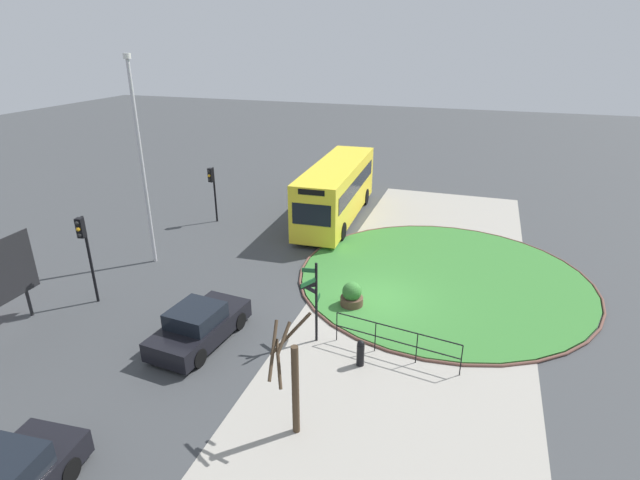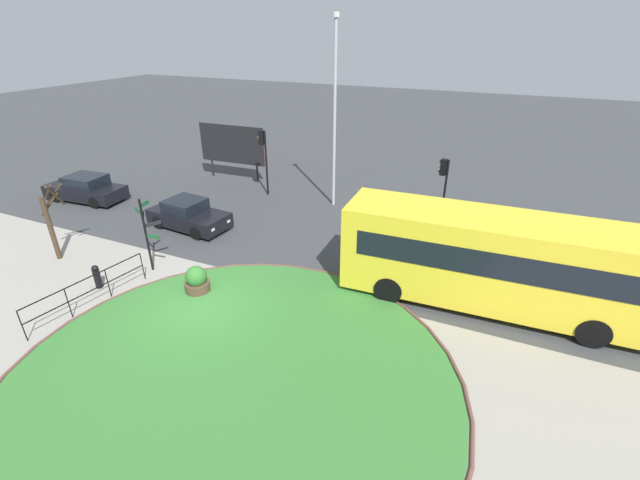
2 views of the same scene
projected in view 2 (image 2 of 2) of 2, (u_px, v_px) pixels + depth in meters
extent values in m
plane|color=#3D3F42|center=(202.00, 310.00, 14.94)|extent=(120.00, 120.00, 0.00)
cube|color=#9E998E|center=(168.00, 338.00, 13.56)|extent=(32.00, 8.62, 0.02)
cylinder|color=#387A33|center=(231.00, 381.00, 11.90)|extent=(12.64, 12.64, 0.10)
torus|color=brown|center=(231.00, 380.00, 11.89)|extent=(12.95, 12.95, 0.11)
cylinder|color=black|center=(146.00, 237.00, 16.70)|extent=(0.09, 0.09, 2.98)
sphere|color=black|center=(139.00, 200.00, 16.01)|extent=(0.10, 0.10, 0.10)
cube|color=#195128|center=(145.00, 204.00, 16.35)|extent=(0.11, 0.45, 0.15)
cube|color=#195128|center=(138.00, 211.00, 16.52)|extent=(0.64, 0.33, 0.15)
cube|color=black|center=(143.00, 215.00, 16.63)|extent=(0.41, 0.46, 0.15)
cube|color=black|center=(153.00, 224.00, 16.67)|extent=(0.32, 0.55, 0.15)
cube|color=#195128|center=(153.00, 237.00, 16.59)|extent=(0.55, 0.10, 0.15)
cylinder|color=black|center=(98.00, 279.00, 16.03)|extent=(0.26, 0.26, 0.79)
sphere|color=black|center=(95.00, 268.00, 15.83)|extent=(0.24, 0.24, 0.24)
cube|color=black|center=(85.00, 279.00, 14.58)|extent=(0.68, 4.31, 0.03)
cube|color=black|center=(89.00, 292.00, 14.81)|extent=(0.68, 4.31, 0.03)
cylinder|color=black|center=(143.00, 267.00, 16.47)|extent=(0.04, 0.04, 1.15)
cylinder|color=black|center=(108.00, 284.00, 15.38)|extent=(0.04, 0.04, 1.15)
cylinder|color=black|center=(69.00, 303.00, 14.29)|extent=(0.04, 0.04, 1.15)
cylinder|color=black|center=(22.00, 326.00, 13.20)|extent=(0.04, 0.04, 1.15)
cube|color=yellow|center=(491.00, 260.00, 14.47)|extent=(10.03, 2.83, 3.03)
cube|color=black|center=(492.00, 266.00, 13.26)|extent=(8.74, 0.37, 0.88)
cube|color=black|center=(495.00, 234.00, 15.30)|extent=(8.74, 0.37, 0.88)
cube|color=black|center=(351.00, 232.00, 16.05)|extent=(0.10, 1.99, 1.10)
cube|color=black|center=(352.00, 203.00, 15.54)|extent=(0.07, 1.34, 0.28)
cylinder|color=black|center=(388.00, 289.00, 15.18)|extent=(1.01, 0.34, 1.00)
cylinder|color=black|center=(402.00, 261.00, 17.03)|extent=(1.01, 0.34, 1.00)
cylinder|color=black|center=(593.00, 332.00, 13.07)|extent=(1.01, 0.34, 1.00)
cylinder|color=black|center=(583.00, 294.00, 14.92)|extent=(1.01, 0.34, 1.00)
cube|color=black|center=(189.00, 218.00, 20.79)|extent=(4.14, 2.15, 0.67)
cube|color=black|center=(185.00, 205.00, 20.59)|extent=(1.83, 1.73, 0.56)
cube|color=#EAEACC|center=(229.00, 221.00, 20.32)|extent=(0.04, 0.20, 0.12)
cube|color=#EAEACC|center=(213.00, 230.00, 19.48)|extent=(0.04, 0.20, 0.12)
cylinder|color=black|center=(221.00, 220.00, 20.97)|extent=(0.66, 0.28, 0.64)
cylinder|color=black|center=(197.00, 233.00, 19.70)|extent=(0.66, 0.28, 0.64)
cylinder|color=black|center=(184.00, 211.00, 22.06)|extent=(0.66, 0.28, 0.64)
cylinder|color=black|center=(159.00, 222.00, 20.79)|extent=(0.66, 0.28, 0.64)
cube|color=black|center=(86.00, 191.00, 24.09)|extent=(4.59, 2.16, 0.67)
cube|color=black|center=(85.00, 181.00, 23.75)|extent=(2.14, 1.74, 0.59)
cube|color=#EAEACC|center=(47.00, 189.00, 24.28)|extent=(0.04, 0.20, 0.12)
cube|color=#EAEACC|center=(63.00, 183.00, 25.19)|extent=(0.04, 0.20, 0.12)
cylinder|color=black|center=(56.00, 196.00, 23.89)|extent=(0.66, 0.27, 0.64)
cylinder|color=black|center=(79.00, 187.00, 25.27)|extent=(0.66, 0.27, 0.64)
cylinder|color=black|center=(95.00, 203.00, 23.07)|extent=(0.66, 0.27, 0.64)
cylinder|color=black|center=(117.00, 193.00, 24.45)|extent=(0.66, 0.27, 0.64)
cylinder|color=black|center=(266.00, 164.00, 24.27)|extent=(0.11, 0.11, 3.70)
cube|color=black|center=(261.00, 138.00, 23.66)|extent=(0.30, 0.30, 0.78)
sphere|color=black|center=(259.00, 133.00, 23.58)|extent=(0.16, 0.16, 0.16)
sphere|color=#F2A519|center=(259.00, 138.00, 23.69)|extent=(0.16, 0.16, 0.16)
sphere|color=black|center=(259.00, 142.00, 23.80)|extent=(0.16, 0.16, 0.16)
cylinder|color=black|center=(445.00, 192.00, 20.81)|extent=(0.11, 0.11, 3.22)
cube|color=black|center=(444.00, 167.00, 20.36)|extent=(0.30, 0.30, 0.78)
sphere|color=black|center=(441.00, 162.00, 20.33)|extent=(0.16, 0.16, 0.16)
sphere|color=#F2A519|center=(441.00, 167.00, 20.44)|extent=(0.16, 0.16, 0.16)
sphere|color=black|center=(440.00, 172.00, 20.54)|extent=(0.16, 0.16, 0.16)
cylinder|color=#B7B7BC|center=(335.00, 120.00, 21.67)|extent=(0.16, 0.16, 9.19)
cylinder|color=silver|center=(336.00, 14.00, 19.55)|extent=(0.32, 0.32, 0.22)
cylinder|color=black|center=(212.00, 159.00, 27.68)|extent=(0.12, 0.12, 2.25)
cylinder|color=black|center=(257.00, 165.00, 26.58)|extent=(0.12, 0.12, 2.25)
cube|color=red|center=(232.00, 144.00, 26.62)|extent=(4.41, 0.29, 2.25)
cube|color=black|center=(232.00, 144.00, 26.56)|extent=(4.51, 0.20, 2.35)
cylinder|color=brown|center=(198.00, 287.00, 15.82)|extent=(0.91, 0.91, 0.44)
sphere|color=#33702D|center=(196.00, 276.00, 15.61)|extent=(0.78, 0.78, 0.78)
cylinder|color=#423323|center=(51.00, 229.00, 17.60)|extent=(0.20, 0.20, 2.77)
cylinder|color=#423323|center=(53.00, 196.00, 17.53)|extent=(1.18, 0.33, 1.17)
cylinder|color=#423323|center=(55.00, 196.00, 17.03)|extent=(0.68, 1.02, 1.19)
cylinder|color=#423323|center=(50.00, 204.00, 17.56)|extent=(0.84, 0.50, 1.02)
cylinder|color=#423323|center=(48.00, 191.00, 17.14)|extent=(0.70, 0.20, 0.70)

